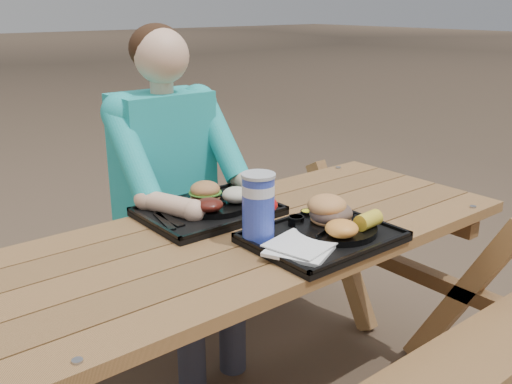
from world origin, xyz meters
TOP-DOWN VIEW (x-y plane):
  - picnic_table at (0.00, 0.00)m, footprint 1.80×1.49m
  - tray_near at (0.10, -0.21)m, footprint 0.45×0.35m
  - tray_far at (-0.05, 0.21)m, footprint 0.45×0.35m
  - plate_near at (0.15, -0.21)m, footprint 0.26×0.26m
  - plate_far at (-0.02, 0.22)m, footprint 0.26×0.26m
  - napkin_stack at (-0.03, -0.25)m, footprint 0.23×0.23m
  - soda_cup at (-0.07, -0.10)m, footprint 0.10×0.10m
  - condiment_bbq at (0.09, -0.09)m, footprint 0.05×0.05m
  - condiment_mustard at (0.16, -0.07)m, footprint 0.05×0.05m
  - sandwich at (0.17, -0.17)m, footprint 0.13×0.13m
  - mac_cheese at (0.10, -0.28)m, footprint 0.10×0.10m
  - corn_cob at (0.22, -0.29)m, footprint 0.10×0.10m
  - cutlery_far at (-0.20, 0.21)m, footprint 0.03×0.17m
  - burger at (-0.02, 0.27)m, footprint 0.11×0.11m
  - baked_beans at (-0.08, 0.15)m, footprint 0.10×0.10m
  - potato_salad at (0.04, 0.17)m, footprint 0.10×0.10m
  - diner at (0.01, 0.59)m, footprint 0.48×0.84m

SIDE VIEW (x-z plane):
  - picnic_table at x=0.00m, z-range 0.00..0.75m
  - diner at x=0.01m, z-range 0.00..1.28m
  - tray_near at x=0.10m, z-range 0.75..0.77m
  - tray_far at x=-0.05m, z-range 0.75..0.77m
  - cutlery_far at x=-0.20m, z-range 0.77..0.78m
  - napkin_stack at x=-0.03m, z-range 0.77..0.79m
  - plate_near at x=0.15m, z-range 0.77..0.79m
  - plate_far at x=-0.02m, z-range 0.77..0.79m
  - condiment_mustard at x=0.16m, z-range 0.77..0.80m
  - condiment_bbq at x=0.09m, z-range 0.77..0.80m
  - baked_beans at x=-0.08m, z-range 0.79..0.83m
  - mac_cheese at x=0.10m, z-range 0.79..0.84m
  - corn_cob at x=0.22m, z-range 0.79..0.84m
  - potato_salad at x=0.04m, z-range 0.79..0.85m
  - burger at x=-0.02m, z-range 0.79..0.89m
  - sandwich at x=0.17m, z-range 0.79..0.93m
  - soda_cup at x=-0.07m, z-range 0.77..0.97m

